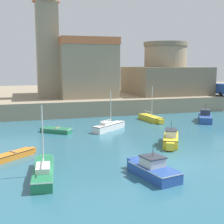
# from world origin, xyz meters

# --- Properties ---
(ground_plane) EXTENTS (200.00, 200.00, 0.00)m
(ground_plane) POSITION_xyz_m (0.00, 0.00, 0.00)
(ground_plane) COLOR #2D667A
(quay_seawall) EXTENTS (120.00, 40.00, 2.51)m
(quay_seawall) POSITION_xyz_m (0.00, 43.71, 1.25)
(quay_seawall) COLOR gray
(quay_seawall) RESTS_ON ground
(motorboat_yellow_0) EXTENTS (3.55, 5.21, 2.52)m
(motorboat_yellow_0) POSITION_xyz_m (3.33, 5.35, 0.60)
(motorboat_yellow_0) COLOR yellow
(motorboat_yellow_0) RESTS_ON ground
(dinghy_orange_1) EXTENTS (3.81, 3.32, 0.64)m
(dinghy_orange_1) POSITION_xyz_m (-12.14, 5.10, 0.31)
(dinghy_orange_1) COLOR orange
(dinghy_orange_1) RESTS_ON ground
(sailboat_white_3) EXTENTS (5.11, 4.20, 4.98)m
(sailboat_white_3) POSITION_xyz_m (-0.83, 13.93, 0.50)
(sailboat_white_3) COLOR white
(sailboat_white_3) RESTS_ON ground
(motorboat_blue_4) EXTENTS (3.92, 5.53, 2.64)m
(motorboat_blue_4) POSITION_xyz_m (14.26, 15.87, 0.65)
(motorboat_blue_4) COLOR #284C9E
(motorboat_blue_4) RESTS_ON ground
(dinghy_green_5) EXTENTS (3.77, 3.10, 0.66)m
(dinghy_green_5) POSITION_xyz_m (-7.34, 14.43, 0.32)
(dinghy_green_5) COLOR #237A4C
(dinghy_green_5) RESTS_ON ground
(sailboat_yellow_6) EXTENTS (2.08, 5.65, 5.12)m
(sailboat_yellow_6) POSITION_xyz_m (6.84, 18.38, 0.42)
(sailboat_yellow_6) COLOR yellow
(sailboat_yellow_6) RESTS_ON ground
(sailboat_green_7) EXTENTS (2.10, 6.91, 5.31)m
(sailboat_green_7) POSITION_xyz_m (-10.05, -0.41, 0.47)
(sailboat_green_7) COLOR #237A4C
(sailboat_green_7) RESTS_ON ground
(motorboat_blue_8) EXTENTS (2.78, 5.24, 2.46)m
(motorboat_blue_8) POSITION_xyz_m (-2.31, -2.66, 0.57)
(motorboat_blue_8) COLOR #284C9E
(motorboat_blue_8) RESTS_ON ground
(church) EXTENTS (13.73, 14.50, 17.89)m
(church) POSITION_xyz_m (-0.99, 33.43, 8.26)
(church) COLOR gray
(church) RESTS_ON quay_seawall
(fortress) EXTENTS (13.78, 13.78, 9.88)m
(fortress) POSITION_xyz_m (16.00, 32.73, 6.05)
(fortress) COLOR #796C57
(fortress) RESTS_ON quay_seawall
(truck_on_quay) EXTENTS (2.21, 4.32, 2.20)m
(truck_on_quay) POSITION_xyz_m (24.00, 25.40, 3.73)
(truck_on_quay) COLOR #234793
(truck_on_quay) RESTS_ON quay_seawall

